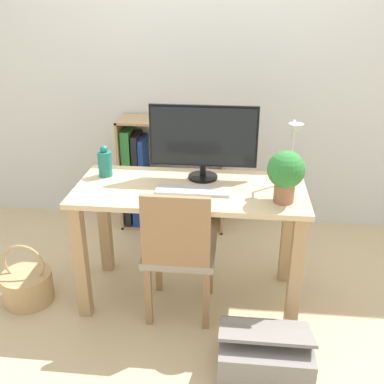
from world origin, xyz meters
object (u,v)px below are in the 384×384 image
object	(u,v)px
vase	(105,163)
chair	(179,249)
basket	(28,286)
keyboard	(193,191)
desk_lamp	(293,148)
potted_plant	(286,173)
bookshelf	(154,178)
monitor	(203,139)
storage_box	(265,355)

from	to	relation	value
vase	chair	distance (m)	0.68
basket	keyboard	bearing A→B (deg)	4.79
desk_lamp	chair	xyz separation A→B (m)	(-0.60, -0.26, -0.52)
potted_plant	bookshelf	size ratio (longest dim) A/B	0.32
monitor	vase	distance (m)	0.60
vase	keyboard	bearing A→B (deg)	-19.14
monitor	keyboard	distance (m)	0.32
desk_lamp	storage_box	bearing A→B (deg)	-100.69
potted_plant	keyboard	bearing A→B (deg)	171.95
desk_lamp	basket	world-z (taller)	desk_lamp
chair	bookshelf	world-z (taller)	bookshelf
keyboard	storage_box	distance (m)	0.92
monitor	desk_lamp	bearing A→B (deg)	-8.01
chair	storage_box	xyz separation A→B (m)	(0.48, -0.39, -0.34)
chair	keyboard	bearing A→B (deg)	66.20
basket	storage_box	bearing A→B (deg)	-16.83
vase	bookshelf	bearing A→B (deg)	80.42
desk_lamp	basket	xyz separation A→B (m)	(-1.54, -0.22, -0.86)
potted_plant	basket	world-z (taller)	potted_plant
potted_plant	basket	size ratio (longest dim) A/B	0.71
storage_box	basket	bearing A→B (deg)	163.17
potted_plant	chair	size ratio (longest dim) A/B	0.34
keyboard	storage_box	bearing A→B (deg)	-51.26
monitor	chair	size ratio (longest dim) A/B	0.75
vase	desk_lamp	xyz separation A→B (m)	(1.08, -0.05, 0.15)
storage_box	bookshelf	bearing A→B (deg)	118.71
desk_lamp	bookshelf	xyz separation A→B (m)	(-0.94, 0.84, -0.56)
keyboard	basket	distance (m)	1.20
monitor	keyboard	bearing A→B (deg)	-100.51
basket	storage_box	world-z (taller)	basket
vase	desk_lamp	world-z (taller)	desk_lamp
storage_box	vase	bearing A→B (deg)	143.66
vase	desk_lamp	distance (m)	1.09
desk_lamp	bookshelf	world-z (taller)	desk_lamp
vase	potted_plant	xyz separation A→B (m)	(1.03, -0.26, 0.08)
chair	potted_plant	bearing A→B (deg)	9.42
monitor	desk_lamp	world-z (taller)	monitor
keyboard	storage_box	xyz separation A→B (m)	(0.41, -0.51, -0.64)
keyboard	vase	world-z (taller)	vase
keyboard	potted_plant	bearing A→B (deg)	-8.05
potted_plant	desk_lamp	bearing A→B (deg)	76.46
keyboard	potted_plant	distance (m)	0.51
vase	desk_lamp	size ratio (longest dim) A/B	0.50
keyboard	desk_lamp	size ratio (longest dim) A/B	1.09
monitor	chair	world-z (taller)	monitor
bookshelf	basket	size ratio (longest dim) A/B	2.24
potted_plant	storage_box	distance (m)	0.91
desk_lamp	storage_box	distance (m)	1.09
basket	potted_plant	bearing A→B (deg)	0.61
bookshelf	keyboard	bearing A→B (deg)	-67.48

